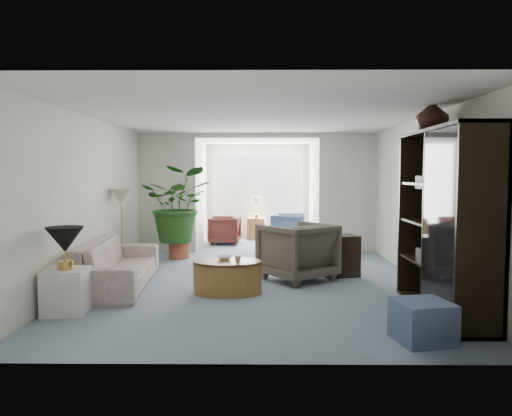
{
  "coord_description": "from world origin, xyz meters",
  "views": [
    {
      "loc": [
        0.08,
        -7.01,
        1.64
      ],
      "look_at": [
        0.0,
        0.6,
        1.1
      ],
      "focal_mm": 33.47,
      "sensor_mm": 36.0,
      "label": 1
    }
  ],
  "objects_px": {
    "table_lamp": "(65,240)",
    "floor_lamp": "(121,197)",
    "framed_picture": "(426,170)",
    "cabinet_urn": "(432,115)",
    "entertainment_cabinet": "(445,222)",
    "ottoman": "(423,321)",
    "sunroom_chair_maroon": "(224,230)",
    "coffee_table": "(227,277)",
    "sofa": "(117,264)",
    "sunroom_table": "(256,229)",
    "side_table_dark": "(339,256)",
    "sunroom_chair_blue": "(288,229)",
    "coffee_cup": "(238,259)",
    "end_table": "(66,291)",
    "wingback_chair": "(297,251)",
    "coffee_bowl": "(224,258)",
    "plant_pot": "(179,250)"
  },
  "relations": [
    {
      "from": "table_lamp",
      "to": "floor_lamp",
      "type": "relative_size",
      "value": 1.22
    },
    {
      "from": "framed_picture",
      "to": "cabinet_urn",
      "type": "bearing_deg",
      "value": -105.39
    },
    {
      "from": "entertainment_cabinet",
      "to": "ottoman",
      "type": "distance_m",
      "value": 1.44
    },
    {
      "from": "sunroom_chair_maroon",
      "to": "coffee_table",
      "type": "bearing_deg",
      "value": 9.43
    },
    {
      "from": "framed_picture",
      "to": "sofa",
      "type": "bearing_deg",
      "value": -179.52
    },
    {
      "from": "cabinet_urn",
      "to": "sunroom_table",
      "type": "distance_m",
      "value": 6.61
    },
    {
      "from": "side_table_dark",
      "to": "sunroom_chair_blue",
      "type": "bearing_deg",
      "value": 100.06
    },
    {
      "from": "cabinet_urn",
      "to": "sunroom_chair_blue",
      "type": "height_order",
      "value": "cabinet_urn"
    },
    {
      "from": "sofa",
      "to": "side_table_dark",
      "type": "relative_size",
      "value": 3.48
    },
    {
      "from": "coffee_cup",
      "to": "ottoman",
      "type": "xyz_separation_m",
      "value": [
        1.9,
        -1.78,
        -0.29
      ]
    },
    {
      "from": "entertainment_cabinet",
      "to": "cabinet_urn",
      "type": "bearing_deg",
      "value": 90.0
    },
    {
      "from": "end_table",
      "to": "sunroom_table",
      "type": "height_order",
      "value": "sunroom_table"
    },
    {
      "from": "sofa",
      "to": "end_table",
      "type": "relative_size",
      "value": 4.37
    },
    {
      "from": "floor_lamp",
      "to": "wingback_chair",
      "type": "xyz_separation_m",
      "value": [
        2.96,
        -0.79,
        -0.8
      ]
    },
    {
      "from": "end_table",
      "to": "sunroom_chair_blue",
      "type": "relative_size",
      "value": 0.66
    },
    {
      "from": "ottoman",
      "to": "sunroom_table",
      "type": "height_order",
      "value": "sunroom_table"
    },
    {
      "from": "coffee_bowl",
      "to": "plant_pot",
      "type": "xyz_separation_m",
      "value": [
        -1.09,
        2.63,
        -0.32
      ]
    },
    {
      "from": "end_table",
      "to": "table_lamp",
      "type": "bearing_deg",
      "value": 0.0
    },
    {
      "from": "sunroom_chair_maroon",
      "to": "plant_pot",
      "type": "bearing_deg",
      "value": -16.11
    },
    {
      "from": "plant_pot",
      "to": "ottoman",
      "type": "bearing_deg",
      "value": -55.43
    },
    {
      "from": "coffee_table",
      "to": "coffee_cup",
      "type": "xyz_separation_m",
      "value": [
        0.15,
        -0.1,
        0.27
      ]
    },
    {
      "from": "framed_picture",
      "to": "end_table",
      "type": "bearing_deg",
      "value": -163.49
    },
    {
      "from": "coffee_table",
      "to": "wingback_chair",
      "type": "xyz_separation_m",
      "value": [
        1.03,
        0.86,
        0.22
      ]
    },
    {
      "from": "coffee_table",
      "to": "coffee_cup",
      "type": "bearing_deg",
      "value": -33.69
    },
    {
      "from": "framed_picture",
      "to": "sunroom_chair_maroon",
      "type": "bearing_deg",
      "value": 127.3
    },
    {
      "from": "sofa",
      "to": "coffee_cup",
      "type": "relative_size",
      "value": 25.37
    },
    {
      "from": "coffee_table",
      "to": "coffee_bowl",
      "type": "height_order",
      "value": "coffee_bowl"
    },
    {
      "from": "plant_pot",
      "to": "side_table_dark",
      "type": "bearing_deg",
      "value": -28.85
    },
    {
      "from": "wingback_chair",
      "to": "sunroom_chair_maroon",
      "type": "height_order",
      "value": "wingback_chair"
    },
    {
      "from": "coffee_bowl",
      "to": "sunroom_table",
      "type": "relative_size",
      "value": 0.4
    },
    {
      "from": "cabinet_urn",
      "to": "sunroom_chair_maroon",
      "type": "relative_size",
      "value": 0.59
    },
    {
      "from": "end_table",
      "to": "side_table_dark",
      "type": "bearing_deg",
      "value": 30.63
    },
    {
      "from": "floor_lamp",
      "to": "sunroom_chair_maroon",
      "type": "xyz_separation_m",
      "value": [
        1.53,
        3.04,
        -0.93
      ]
    },
    {
      "from": "entertainment_cabinet",
      "to": "coffee_bowl",
      "type": "bearing_deg",
      "value": 159.36
    },
    {
      "from": "side_table_dark",
      "to": "entertainment_cabinet",
      "type": "distance_m",
      "value": 2.37
    },
    {
      "from": "wingback_chair",
      "to": "framed_picture",
      "type": "bearing_deg",
      "value": 129.96
    },
    {
      "from": "framed_picture",
      "to": "coffee_cup",
      "type": "xyz_separation_m",
      "value": [
        -2.69,
        -0.53,
        -1.21
      ]
    },
    {
      "from": "plant_pot",
      "to": "wingback_chair",
      "type": "bearing_deg",
      "value": -40.95
    },
    {
      "from": "side_table_dark",
      "to": "ottoman",
      "type": "height_order",
      "value": "side_table_dark"
    },
    {
      "from": "cabinet_urn",
      "to": "ottoman",
      "type": "xyz_separation_m",
      "value": [
        -0.57,
        -1.48,
        -2.18
      ]
    },
    {
      "from": "end_table",
      "to": "side_table_dark",
      "type": "distance_m",
      "value": 4.15
    },
    {
      "from": "coffee_bowl",
      "to": "side_table_dark",
      "type": "xyz_separation_m",
      "value": [
        1.78,
        1.06,
        -0.15
      ]
    },
    {
      "from": "sofa",
      "to": "side_table_dark",
      "type": "bearing_deg",
      "value": -81.88
    },
    {
      "from": "wingback_chair",
      "to": "table_lamp",
      "type": "bearing_deg",
      "value": -4.58
    },
    {
      "from": "end_table",
      "to": "ottoman",
      "type": "bearing_deg",
      "value": -13.43
    },
    {
      "from": "end_table",
      "to": "ottoman",
      "type": "xyz_separation_m",
      "value": [
        3.89,
        -0.93,
        -0.06
      ]
    },
    {
      "from": "coffee_bowl",
      "to": "coffee_cup",
      "type": "height_order",
      "value": "coffee_cup"
    },
    {
      "from": "wingback_chair",
      "to": "sunroom_chair_blue",
      "type": "xyz_separation_m",
      "value": [
        0.07,
        3.83,
        -0.08
      ]
    },
    {
      "from": "cabinet_urn",
      "to": "coffee_table",
      "type": "bearing_deg",
      "value": 171.23
    },
    {
      "from": "sofa",
      "to": "plant_pot",
      "type": "distance_m",
      "value": 2.4
    }
  ]
}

